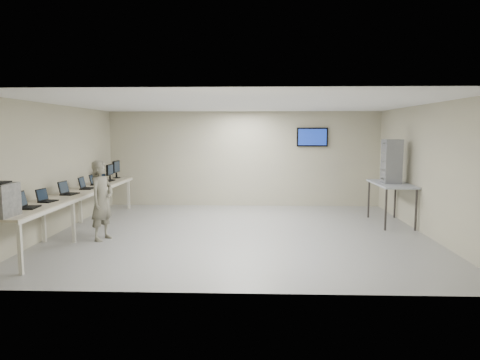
{
  "coord_description": "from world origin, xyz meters",
  "views": [
    {
      "loc": [
        0.33,
        -9.17,
        2.23
      ],
      "look_at": [
        0.0,
        0.2,
        1.15
      ],
      "focal_mm": 32.0,
      "sensor_mm": 36.0,
      "label": 1
    }
  ],
  "objects": [
    {
      "name": "room",
      "position": [
        0.03,
        0.06,
        1.41
      ],
      "size": [
        8.01,
        7.01,
        2.81
      ],
      "color": "#999999",
      "rests_on": "ground"
    },
    {
      "name": "laptop_4",
      "position": [
        -3.66,
        1.22,
        0.97
      ],
      "size": [
        0.3,
        0.35,
        0.25
      ],
      "rotation": [
        0.0,
        0.0,
        0.13
      ],
      "color": "black",
      "rests_on": "workbench"
    },
    {
      "name": "laptop_5",
      "position": [
        -3.66,
        1.98,
        0.98
      ],
      "size": [
        0.35,
        0.42,
        0.31
      ],
      "rotation": [
        0.0,
        0.0,
        -0.07
      ],
      "color": "black",
      "rests_on": "workbench"
    },
    {
      "name": "side_table",
      "position": [
        3.6,
        1.1,
        0.92
      ],
      "size": [
        0.77,
        1.65,
        0.99
      ],
      "color": "#959BA6",
      "rests_on": "ground"
    },
    {
      "name": "monitor_far",
      "position": [
        -3.6,
        2.75,
        1.19
      ],
      "size": [
        0.22,
        0.49,
        0.49
      ],
      "color": "black",
      "rests_on": "workbench"
    },
    {
      "name": "laptop_2",
      "position": [
        -3.62,
        -0.41,
        0.97
      ],
      "size": [
        0.33,
        0.39,
        0.28
      ],
      "rotation": [
        0.0,
        0.0,
        -0.12
      ],
      "color": "black",
      "rests_on": "workbench"
    },
    {
      "name": "soldier",
      "position": [
        -2.79,
        -0.66,
        0.82
      ],
      "size": [
        0.56,
        0.69,
        1.63
      ],
      "primitive_type": "imported",
      "rotation": [
        0.0,
        0.0,
        1.26
      ],
      "color": "#5D6057",
      "rests_on": "ground"
    },
    {
      "name": "workbench",
      "position": [
        -3.59,
        0.0,
        0.83
      ],
      "size": [
        0.76,
        6.0,
        0.9
      ],
      "color": "#B8AD89",
      "rests_on": "ground"
    },
    {
      "name": "monitor_near",
      "position": [
        -3.6,
        2.21,
        1.16
      ],
      "size": [
        0.19,
        0.43,
        0.43
      ],
      "color": "black",
      "rests_on": "workbench"
    },
    {
      "name": "storage_bins",
      "position": [
        3.58,
        1.1,
        1.51
      ],
      "size": [
        0.4,
        0.44,
        1.04
      ],
      "color": "gray",
      "rests_on": "side_table"
    },
    {
      "name": "laptop_0",
      "position": [
        -3.63,
        -2.02,
        0.97
      ],
      "size": [
        0.34,
        0.4,
        0.29
      ],
      "rotation": [
        0.0,
        0.0,
        0.09
      ],
      "color": "black",
      "rests_on": "workbench"
    },
    {
      "name": "laptop_3",
      "position": [
        -3.58,
        0.47,
        0.97
      ],
      "size": [
        0.3,
        0.36,
        0.28
      ],
      "rotation": [
        0.0,
        0.0,
        0.03
      ],
      "color": "black",
      "rests_on": "workbench"
    },
    {
      "name": "laptop_1",
      "position": [
        -3.62,
        -1.34,
        0.96
      ],
      "size": [
        0.32,
        0.36,
        0.25
      ],
      "rotation": [
        0.0,
        0.0,
        -0.19
      ],
      "color": "black",
      "rests_on": "workbench"
    }
  ]
}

